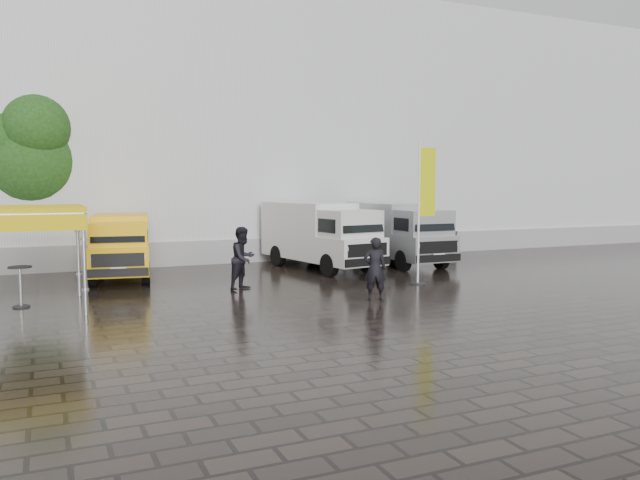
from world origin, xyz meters
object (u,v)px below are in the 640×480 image
Objects in this scene: cocktail_table at (21,287)px; wheelie_bin at (448,243)px; van_yellow at (121,247)px; van_silver at (398,234)px; person_front at (375,269)px; van_white at (320,236)px; person_tent at (243,258)px; canopy_tent at (17,213)px; flagpole at (423,206)px.

wheelie_bin is at bearing 19.17° from cocktail_table.
van_yellow is 5.23m from cocktail_table.
person_front is (-4.75, -6.67, -0.37)m from van_silver.
wheelie_bin is (18.33, 6.37, -0.01)m from cocktail_table.
van_white is 3.03× the size of person_tent.
canopy_tent is at bearing -115.85° from van_yellow.
van_yellow is 4.50× the size of wheelie_bin.
wheelie_bin is at bearing 16.17° from van_yellow.
person_tent is (-4.15, -3.38, -0.31)m from van_white.
wheelie_bin is at bearing -115.24° from person_front.
cocktail_table is (-13.96, -3.77, -0.72)m from van_silver.
van_white reaches higher than van_silver.
flagpole is at bearing -44.91° from person_tent.
canopy_tent reaches higher than person_front.
van_silver is 3.24× the size of person_front.
canopy_tent is 1.66× the size of person_tent.
cocktail_table is 6.35m from person_tent.
van_yellow is 10.93m from van_silver.
van_yellow is at bearing 98.02° from person_tent.
van_silver is 14.62m from canopy_tent.
canopy_tent is 6.56m from person_tent.
wheelie_bin is 0.60× the size of person_front.
flagpole is at bearing -4.14° from cocktail_table.
van_yellow reaches higher than person_tent.
van_silver is 5.43× the size of wheelie_bin.
person_front is at bearing -110.20° from van_white.
van_white is 8.31m from wheelie_bin.
van_silver is at bearing 16.34° from canopy_tent.
van_silver is 14.48m from cocktail_table.
flagpole reaches higher than cocktail_table.
flagpole is 4.24× the size of cocktail_table.
van_white is 3.49m from van_silver.
cocktail_table is at bearing -169.75° from van_white.
van_white is 1.02× the size of van_silver.
cocktail_table is at bearing -117.76° from van_yellow.
flagpole reaches higher than van_yellow.
person_tent is (6.32, 0.39, 0.43)m from cocktail_table.
canopy_tent is 2.02m from cocktail_table.
person_front is (6.17, -7.11, -0.22)m from van_yellow.
person_tent is at bearing -150.41° from van_white.
canopy_tent is (-10.48, -4.10, 1.26)m from van_white.
van_silver reaches higher than person_tent.
van_silver is at bearing -8.75° from person_tent.
person_tent is at bearing -41.27° from van_yellow.
van_white is (7.42, -0.44, 0.18)m from van_yellow.
wheelie_bin is at bearing 8.75° from van_white.
van_silver is 5.13m from wheelie_bin.
person_front is at bearing -17.47° from cocktail_table.
van_white is at bearing 4.73° from van_yellow.
wheelie_bin is 0.55× the size of person_tent.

